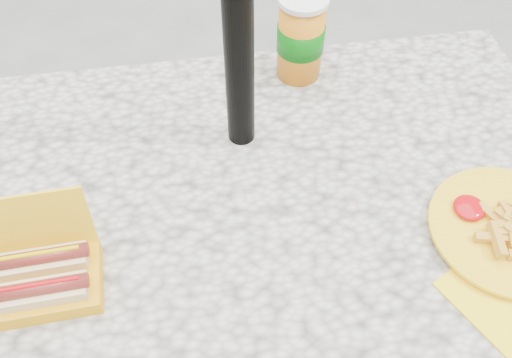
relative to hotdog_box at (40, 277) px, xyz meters
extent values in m
cube|color=beige|center=(0.34, 0.11, -0.06)|extent=(1.20, 0.80, 0.05)
cylinder|color=black|center=(-0.16, 0.41, -0.43)|extent=(0.07, 0.07, 0.70)
cylinder|color=black|center=(0.84, 0.41, -0.43)|extent=(0.07, 0.07, 0.70)
cube|color=yellow|center=(0.00, -0.01, -0.02)|extent=(0.18, 0.12, 0.03)
cube|color=yellow|center=(0.00, 0.06, 0.05)|extent=(0.17, 0.03, 0.11)
cube|color=#CDB38B|center=(0.00, -0.03, 0.00)|extent=(0.14, 0.04, 0.04)
cylinder|color=maroon|center=(0.00, -0.03, 0.02)|extent=(0.15, 0.03, 0.02)
cylinder|color=#B8080D|center=(0.00, -0.03, 0.03)|extent=(0.13, 0.01, 0.01)
cube|color=#CDB38B|center=(0.00, 0.02, 0.00)|extent=(0.14, 0.04, 0.04)
cylinder|color=maroon|center=(0.00, 0.02, 0.02)|extent=(0.15, 0.03, 0.02)
cylinder|color=#D3B900|center=(0.00, 0.02, 0.03)|extent=(0.13, 0.01, 0.01)
cylinder|color=yellow|center=(0.74, -0.02, -0.02)|extent=(0.24, 0.24, 0.01)
cylinder|color=yellow|center=(0.74, -0.02, -0.02)|extent=(0.26, 0.26, 0.01)
cube|color=gold|center=(0.70, -0.04, -0.01)|extent=(0.06, 0.03, 0.01)
cube|color=gold|center=(0.73, -0.03, 0.00)|extent=(0.06, 0.02, 0.01)
cube|color=gold|center=(0.73, -0.03, 0.00)|extent=(0.03, 0.06, 0.01)
cube|color=gold|center=(0.70, -0.04, 0.00)|extent=(0.02, 0.06, 0.02)
cube|color=gold|center=(0.74, -0.01, 0.00)|extent=(0.02, 0.06, 0.01)
cube|color=gold|center=(0.72, 0.00, -0.01)|extent=(0.04, 0.06, 0.02)
cube|color=gold|center=(0.73, -0.01, 0.00)|extent=(0.03, 0.06, 0.01)
cube|color=gold|center=(0.74, -0.02, 0.00)|extent=(0.06, 0.03, 0.01)
cube|color=gold|center=(0.74, -0.02, 0.00)|extent=(0.04, 0.06, 0.02)
ellipsoid|color=#B8080D|center=(0.69, 0.03, -0.01)|extent=(0.05, 0.05, 0.02)
cylinder|color=orange|center=(0.48, 0.43, 0.05)|extent=(0.09, 0.09, 0.17)
cylinder|color=#06630A|center=(0.48, 0.43, 0.06)|extent=(0.09, 0.09, 0.06)
camera|label=1|loc=(0.26, -0.43, 0.72)|focal=38.00mm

